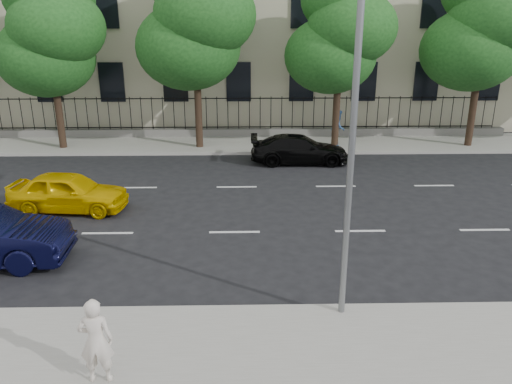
% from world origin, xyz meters
% --- Properties ---
extents(ground, '(120.00, 120.00, 0.00)m').
position_xyz_m(ground, '(0.00, 0.00, 0.00)').
color(ground, black).
rests_on(ground, ground).
extents(near_sidewalk, '(60.00, 4.00, 0.15)m').
position_xyz_m(near_sidewalk, '(0.00, -4.00, 0.07)').
color(near_sidewalk, gray).
rests_on(near_sidewalk, ground).
extents(far_sidewalk, '(60.00, 4.00, 0.15)m').
position_xyz_m(far_sidewalk, '(0.00, 14.00, 0.07)').
color(far_sidewalk, gray).
rests_on(far_sidewalk, ground).
extents(lane_markings, '(49.60, 4.62, 0.01)m').
position_xyz_m(lane_markings, '(0.00, 4.75, 0.01)').
color(lane_markings, silver).
rests_on(lane_markings, ground).
extents(iron_fence, '(30.00, 0.50, 2.20)m').
position_xyz_m(iron_fence, '(0.00, 15.70, 0.65)').
color(iron_fence, slate).
rests_on(iron_fence, far_sidewalk).
extents(street_light, '(0.25, 3.32, 8.05)m').
position_xyz_m(street_light, '(2.50, -1.77, 5.15)').
color(street_light, slate).
rests_on(street_light, near_sidewalk).
extents(tree_b, '(5.53, 5.12, 8.97)m').
position_xyz_m(tree_b, '(-8.96, 13.36, 5.84)').
color(tree_b, '#382619').
rests_on(tree_b, far_sidewalk).
extents(tree_c, '(5.89, 5.50, 9.80)m').
position_xyz_m(tree_c, '(-1.96, 13.36, 6.41)').
color(tree_c, '#382619').
rests_on(tree_c, far_sidewalk).
extents(tree_d, '(5.34, 4.94, 8.84)m').
position_xyz_m(tree_d, '(5.04, 13.36, 5.84)').
color(tree_d, '#382619').
rests_on(tree_d, far_sidewalk).
extents(tree_e, '(5.71, 5.31, 9.46)m').
position_xyz_m(tree_e, '(12.04, 13.36, 6.20)').
color(tree_e, '#382619').
rests_on(tree_e, far_sidewalk).
extents(yellow_taxi, '(4.21, 2.04, 1.38)m').
position_xyz_m(yellow_taxi, '(-5.82, 4.55, 0.69)').
color(yellow_taxi, '#DFB100').
rests_on(yellow_taxi, ground).
extents(black_sedan, '(4.56, 1.91, 1.31)m').
position_xyz_m(black_sedan, '(2.88, 10.52, 0.66)').
color(black_sedan, black).
rests_on(black_sedan, ground).
extents(woman_near, '(0.63, 0.44, 1.67)m').
position_xyz_m(woman_near, '(-2.31, -4.46, 0.98)').
color(woman_near, silver).
rests_on(woman_near, near_sidewalk).
extents(pedestrian_far, '(0.86, 1.01, 1.83)m').
position_xyz_m(pedestrian_far, '(5.17, 13.42, 1.07)').
color(pedestrian_far, '#2B4E81').
rests_on(pedestrian_far, far_sidewalk).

